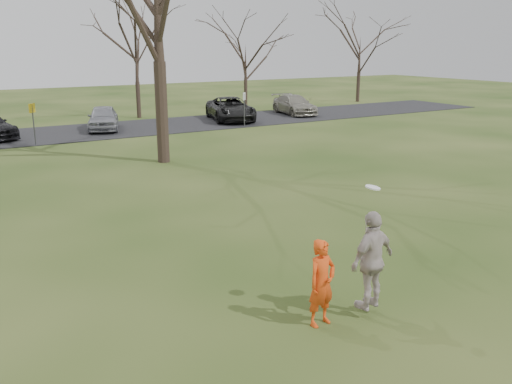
# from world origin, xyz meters

# --- Properties ---
(ground) EXTENTS (120.00, 120.00, 0.00)m
(ground) POSITION_xyz_m (0.00, 0.00, 0.00)
(ground) COLOR #1E380F
(ground) RESTS_ON ground
(parking_strip) EXTENTS (62.00, 6.50, 0.04)m
(parking_strip) POSITION_xyz_m (0.00, 25.00, 0.02)
(parking_strip) COLOR black
(parking_strip) RESTS_ON ground
(player_defender) EXTENTS (0.63, 0.46, 1.61)m
(player_defender) POSITION_xyz_m (-0.85, 0.32, 0.80)
(player_defender) COLOR #EA4613
(player_defender) RESTS_ON ground
(car_4) EXTENTS (2.85, 4.42, 1.40)m
(car_4) POSITION_xyz_m (2.31, 25.09, 0.74)
(car_4) COLOR gray
(car_4) RESTS_ON parking_strip
(car_6) EXTENTS (3.81, 5.83, 1.49)m
(car_6) POSITION_xyz_m (10.61, 24.88, 0.79)
(car_6) COLOR black
(car_6) RESTS_ON parking_strip
(car_7) EXTENTS (2.53, 4.81, 1.33)m
(car_7) POSITION_xyz_m (16.06, 25.40, 0.71)
(car_7) COLOR gray
(car_7) RESTS_ON parking_strip
(catching_play) EXTENTS (1.16, 0.64, 2.35)m
(catching_play) POSITION_xyz_m (0.14, 0.13, 1.10)
(catching_play) COLOR #B9ACA6
(catching_play) RESTS_ON ground
(sign_yellow) EXTENTS (0.35, 0.35, 2.08)m
(sign_yellow) POSITION_xyz_m (-2.00, 22.00, 1.45)
(sign_yellow) COLOR #47474C
(sign_yellow) RESTS_ON ground
(sign_white) EXTENTS (0.35, 0.35, 2.08)m
(sign_white) POSITION_xyz_m (10.00, 22.00, 1.45)
(sign_white) COLOR #47474C
(sign_white) RESTS_ON ground
(small_tree_row) EXTENTS (55.00, 5.90, 8.50)m
(small_tree_row) POSITION_xyz_m (4.38, 30.06, 3.89)
(small_tree_row) COLOR #352821
(small_tree_row) RESTS_ON ground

